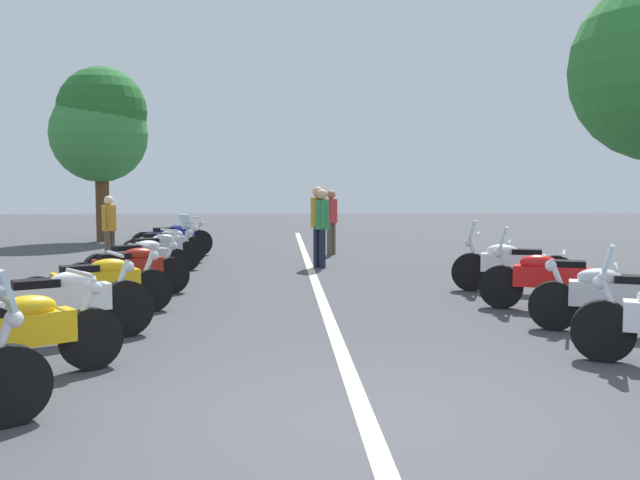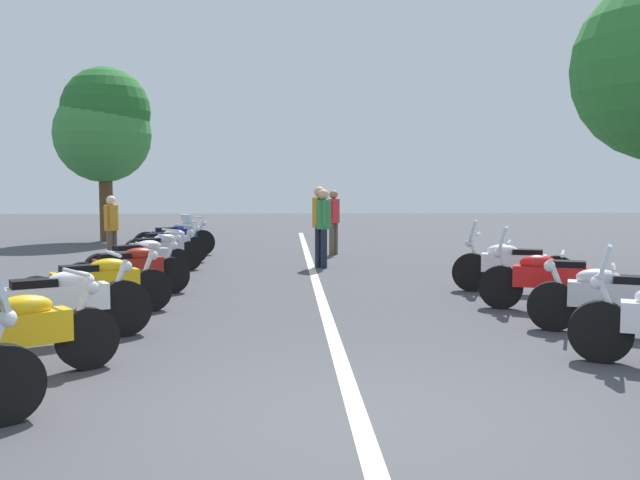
% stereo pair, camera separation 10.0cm
% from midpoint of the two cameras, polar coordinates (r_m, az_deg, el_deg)
% --- Properties ---
extents(ground_plane, '(80.00, 80.00, 0.00)m').
position_cam_midpoint_polar(ground_plane, '(5.33, 3.99, -15.21)').
color(ground_plane, '#424247').
extents(lane_centre_stripe, '(28.51, 0.16, 0.01)m').
position_cam_midpoint_polar(lane_centre_stripe, '(12.06, 0.07, -4.04)').
color(lane_centre_stripe, beige).
rests_on(lane_centre_stripe, ground_plane).
extents(motorcycle_left_row_1, '(1.41, 1.80, 0.99)m').
position_cam_midpoint_polar(motorcycle_left_row_1, '(6.89, -24.27, -7.18)').
color(motorcycle_left_row_1, black).
rests_on(motorcycle_left_row_1, ground_plane).
extents(motorcycle_left_row_2, '(1.19, 2.01, 1.02)m').
position_cam_midpoint_polar(motorcycle_left_row_2, '(8.36, -20.73, -4.92)').
color(motorcycle_left_row_2, black).
rests_on(motorcycle_left_row_2, ground_plane).
extents(motorcycle_left_row_3, '(1.17, 1.94, 0.99)m').
position_cam_midpoint_polar(motorcycle_left_row_3, '(9.91, -17.77, -3.52)').
color(motorcycle_left_row_3, black).
rests_on(motorcycle_left_row_3, ground_plane).
extents(motorcycle_left_row_4, '(1.12, 1.86, 0.99)m').
position_cam_midpoint_polar(motorcycle_left_row_4, '(11.50, -15.33, -2.38)').
color(motorcycle_left_row_4, black).
rests_on(motorcycle_left_row_4, ground_plane).
extents(motorcycle_left_row_5, '(1.40, 1.74, 0.98)m').
position_cam_midpoint_polar(motorcycle_left_row_5, '(13.03, -14.52, -1.57)').
color(motorcycle_left_row_5, black).
rests_on(motorcycle_left_row_5, ground_plane).
extents(motorcycle_left_row_6, '(1.37, 1.73, 1.20)m').
position_cam_midpoint_polar(motorcycle_left_row_6, '(14.51, -13.10, -0.88)').
color(motorcycle_left_row_6, black).
rests_on(motorcycle_left_row_6, ground_plane).
extents(motorcycle_left_row_7, '(1.13, 1.81, 0.99)m').
position_cam_midpoint_polar(motorcycle_left_row_7, '(16.06, -12.42, -0.40)').
color(motorcycle_left_row_7, black).
rests_on(motorcycle_left_row_7, ground_plane).
extents(motorcycle_left_row_8, '(1.10, 1.96, 1.01)m').
position_cam_midpoint_polar(motorcycle_left_row_8, '(17.79, -11.79, 0.12)').
color(motorcycle_left_row_8, black).
rests_on(motorcycle_left_row_8, ground_plane).
extents(motorcycle_right_row_2, '(1.01, 1.90, 0.99)m').
position_cam_midpoint_polar(motorcycle_right_row_2, '(9.02, 23.44, -4.46)').
color(motorcycle_right_row_2, black).
rests_on(motorcycle_right_row_2, ground_plane).
extents(motorcycle_right_row_3, '(0.97, 1.93, 1.21)m').
position_cam_midpoint_polar(motorcycle_right_row_3, '(10.38, 18.75, -3.10)').
color(motorcycle_right_row_3, black).
rests_on(motorcycle_right_row_3, ground_plane).
extents(motorcycle_right_row_4, '(0.95, 1.95, 1.22)m').
position_cam_midpoint_polar(motorcycle_right_row_4, '(11.94, 15.90, -2.03)').
color(motorcycle_right_row_4, black).
rests_on(motorcycle_right_row_4, ground_plane).
extents(bystander_0, '(0.50, 0.32, 1.79)m').
position_cam_midpoint_polar(bystander_0, '(15.21, 0.14, 1.71)').
color(bystander_0, '#1E2338').
rests_on(bystander_0, ground_plane).
extents(bystander_1, '(0.53, 0.32, 1.73)m').
position_cam_midpoint_polar(bystander_1, '(15.02, 0.49, 1.53)').
color(bystander_1, '#1E2338').
rests_on(bystander_1, ground_plane).
extents(bystander_2, '(0.51, 0.32, 1.58)m').
position_cam_midpoint_polar(bystander_2, '(16.33, -16.80, 1.24)').
color(bystander_2, brown).
rests_on(bystander_2, ground_plane).
extents(bystander_3, '(0.45, 0.34, 1.69)m').
position_cam_midpoint_polar(bystander_3, '(17.88, 1.29, 1.93)').
color(bystander_3, brown).
rests_on(bystander_3, ground_plane).
extents(roadside_tree_0, '(2.84, 2.84, 5.61)m').
position_cam_midpoint_polar(roadside_tree_0, '(23.44, -17.29, 10.09)').
color(roadside_tree_0, brown).
rests_on(roadside_tree_0, ground_plane).
extents(roadside_tree_2, '(3.10, 3.10, 5.02)m').
position_cam_midpoint_polar(roadside_tree_2, '(23.41, -17.52, 8.37)').
color(roadside_tree_2, brown).
rests_on(roadside_tree_2, ground_plane).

